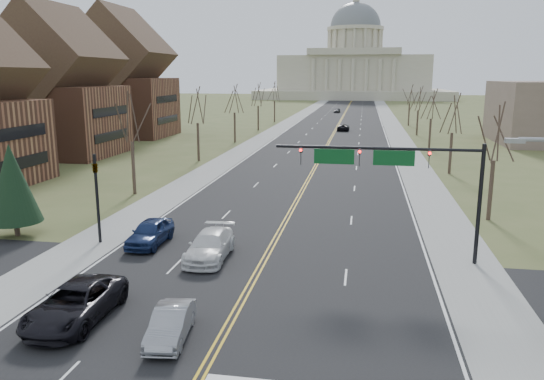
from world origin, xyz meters
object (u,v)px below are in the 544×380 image
at_px(signal_mast, 392,166).
at_px(car_sb_outer_lead, 75,304).
at_px(car_sb_inner_lead, 171,324).
at_px(car_far_nb, 343,127).
at_px(car_sb_inner_second, 210,246).
at_px(car_far_sb, 337,110).
at_px(signal_left, 97,189).
at_px(car_sb_outer_second, 150,232).

height_order(signal_mast, car_sb_outer_lead, signal_mast).
bearing_deg(car_sb_inner_lead, car_far_nb, 80.71).
xyz_separation_m(car_sb_inner_lead, car_sb_inner_second, (-1.23, 10.06, 0.14)).
height_order(car_sb_inner_lead, car_far_sb, car_far_sb).
distance_m(signal_mast, signal_left, 19.06).
distance_m(car_sb_inner_second, car_sb_outer_second, 5.07).
xyz_separation_m(signal_left, car_sb_outer_lead, (4.54, -11.00, -2.86)).
bearing_deg(car_sb_outer_second, signal_left, -177.51).
height_order(car_sb_outer_lead, car_far_sb, car_sb_outer_lead).
xyz_separation_m(signal_left, car_sb_inner_second, (8.18, -1.81, -2.88)).
xyz_separation_m(car_sb_inner_lead, car_far_nb, (3.73, 88.51, -0.01)).
distance_m(signal_left, car_far_nb, 77.81).
bearing_deg(car_far_sb, car_sb_outer_lead, -85.50).
distance_m(signal_left, car_sb_inner_lead, 15.45).
bearing_deg(car_far_sb, car_sb_inner_second, -84.05).
distance_m(signal_left, car_sb_inner_second, 8.86).
height_order(car_sb_outer_second, car_far_nb, car_sb_outer_second).
bearing_deg(car_far_sb, car_far_nb, -79.29).
height_order(signal_left, car_far_sb, signal_left).
relative_size(signal_mast, car_sb_inner_lead, 2.96).
relative_size(car_sb_inner_second, car_far_sb, 1.42).
bearing_deg(car_sb_inner_lead, signal_mast, 44.35).
relative_size(signal_mast, car_sb_outer_second, 2.47).
bearing_deg(car_far_nb, car_sb_inner_second, 88.61).
relative_size(signal_left, car_sb_inner_second, 1.06).
relative_size(signal_left, car_far_nb, 1.25).
relative_size(car_sb_outer_lead, car_sb_inner_second, 1.07).
bearing_deg(car_far_sb, car_sb_inner_lead, -83.52).
bearing_deg(car_sb_inner_lead, car_far_sb, 83.23).
bearing_deg(car_sb_outer_second, car_sb_outer_lead, -84.84).
height_order(car_sb_inner_lead, car_sb_inner_second, car_sb_inner_second).
bearing_deg(car_sb_outer_lead, signal_mast, 37.02).
bearing_deg(signal_left, car_sb_outer_lead, -67.56).
xyz_separation_m(car_sb_inner_second, car_far_sb, (0.97, 131.03, -0.14)).
distance_m(signal_mast, car_sb_outer_lead, 18.78).
bearing_deg(car_far_sb, signal_mast, -79.29).
bearing_deg(car_sb_outer_lead, car_sb_inner_second, 68.04).
height_order(car_sb_outer_second, car_far_sb, car_sb_outer_second).
xyz_separation_m(signal_left, car_far_sb, (9.15, 129.22, -3.03)).
bearing_deg(signal_left, car_sb_inner_lead, -51.60).
bearing_deg(signal_left, car_far_sb, 85.95).
distance_m(signal_mast, car_far_sb, 129.69).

